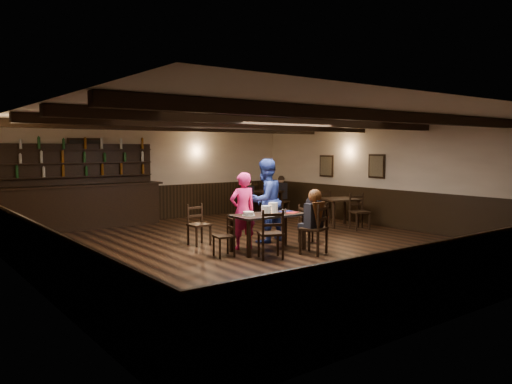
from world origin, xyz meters
TOP-DOWN VIEW (x-y plane):
  - ground at (0.00, 0.00)m, footprint 10.00×10.00m
  - room_shell at (0.01, 0.04)m, footprint 9.02×10.02m
  - dining_table at (-0.02, -0.43)m, footprint 1.52×0.81m
  - chair_near_left at (-0.46, -1.09)m, footprint 0.58×0.57m
  - chair_near_right at (0.54, -1.29)m, footprint 0.60×0.58m
  - chair_end_left at (-0.97, -0.36)m, footprint 0.41×0.42m
  - chair_end_right at (1.10, -0.34)m, footprint 0.50×0.51m
  - chair_far_pushed at (-0.84, 1.00)m, footprint 0.43×0.41m
  - woman_pink at (-0.32, 0.03)m, footprint 0.62×0.44m
  - man_blue at (0.52, 0.35)m, footprint 0.98×0.81m
  - seated_person at (0.51, -1.23)m, footprint 0.35×0.52m
  - cake at (-0.49, -0.39)m, footprint 0.26×0.26m
  - plate_stack_a at (-0.11, -0.48)m, footprint 0.19×0.19m
  - plate_stack_b at (0.15, -0.39)m, footprint 0.19×0.19m
  - tea_light at (0.02, -0.36)m, footprint 0.05×0.05m
  - salt_shaker at (0.29, -0.53)m, footprint 0.04×0.04m
  - pepper_shaker at (0.34, -0.55)m, footprint 0.04×0.04m
  - drink_glass at (0.28, -0.27)m, footprint 0.06×0.06m
  - menu_red at (0.52, -0.54)m, footprint 0.36×0.31m
  - menu_blue at (0.55, -0.32)m, footprint 0.34×0.26m
  - bar_counter at (-2.24, 4.72)m, footprint 4.48×0.70m
  - back_table_a at (3.49, 0.92)m, footprint 1.09×1.09m
  - back_table_b at (3.33, 3.92)m, footprint 1.17×1.17m
  - bg_patron_left at (2.58, 3.78)m, footprint 0.27×0.37m
  - bg_patron_right at (3.96, 3.90)m, footprint 0.23×0.36m

SIDE VIEW (x-z plane):
  - ground at x=0.00m, z-range 0.00..0.00m
  - chair_end_left at x=-0.97m, z-range 0.07..0.85m
  - chair_end_right at x=1.10m, z-range 0.07..0.92m
  - chair_far_pushed at x=-0.84m, z-range 0.07..0.96m
  - chair_near_left at x=-0.46m, z-range 0.08..1.03m
  - chair_near_right at x=0.54m, z-range 0.08..1.09m
  - back_table_a at x=3.49m, z-range 0.28..1.03m
  - back_table_b at x=3.33m, z-range 0.28..1.03m
  - dining_table at x=-0.02m, z-range 0.29..1.04m
  - bar_counter at x=-2.24m, z-range -0.37..1.83m
  - menu_red at x=0.52m, z-range 0.75..0.76m
  - menu_blue at x=0.55m, z-range 0.75..0.76m
  - tea_light at x=0.02m, z-range 0.75..0.81m
  - cake at x=-0.49m, z-range 0.75..0.83m
  - woman_pink at x=-0.32m, z-range 0.00..1.59m
  - salt_shaker at x=0.29m, z-range 0.75..0.84m
  - drink_glass at x=0.28m, z-range 0.75..0.85m
  - pepper_shaker at x=0.34m, z-range 0.75..0.85m
  - bg_patron_left at x=2.58m, z-range 0.46..1.17m
  - bg_patron_right at x=3.96m, z-range 0.47..1.21m
  - plate_stack_a at x=-0.11m, z-range 0.75..0.93m
  - seated_person at x=0.51m, z-range 0.42..1.27m
  - plate_stack_b at x=0.15m, z-range 0.75..0.97m
  - man_blue at x=0.52m, z-range 0.00..1.85m
  - room_shell at x=0.01m, z-range 0.39..3.10m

